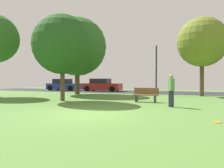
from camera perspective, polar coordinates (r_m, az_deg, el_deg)
ground_plane at (r=9.49m, az=-6.24°, el=-7.67°), size 44.00×44.00×0.00m
road_strip at (r=24.75m, az=10.99°, el=-2.10°), size 44.00×6.40×0.01m
oak_tree_right at (r=21.79m, az=-8.87°, el=9.36°), size 5.55×5.55×7.31m
oak_tree_center at (r=15.51m, az=-12.55°, el=9.79°), size 3.99×3.99×5.77m
birch_tree_lone at (r=20.70m, az=21.98°, el=9.85°), size 4.19×4.19×6.69m
person_thrower at (r=12.19m, az=14.86°, el=-1.17°), size 0.36×0.39×1.72m
frisbee_disc at (r=8.47m, az=25.26°, el=-8.80°), size 0.27×0.27×0.03m
parked_car_blue at (r=29.17m, az=-12.24°, el=-0.28°), size 4.25×1.95×1.46m
parked_car_red at (r=26.79m, az=-2.60°, el=-0.36°), size 4.57×2.02×1.50m
park_bench at (r=14.39m, az=8.61°, el=-2.73°), size 1.60×0.45×0.90m
street_lamp_post at (r=20.85m, az=11.21°, el=3.44°), size 0.14×0.14×4.50m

